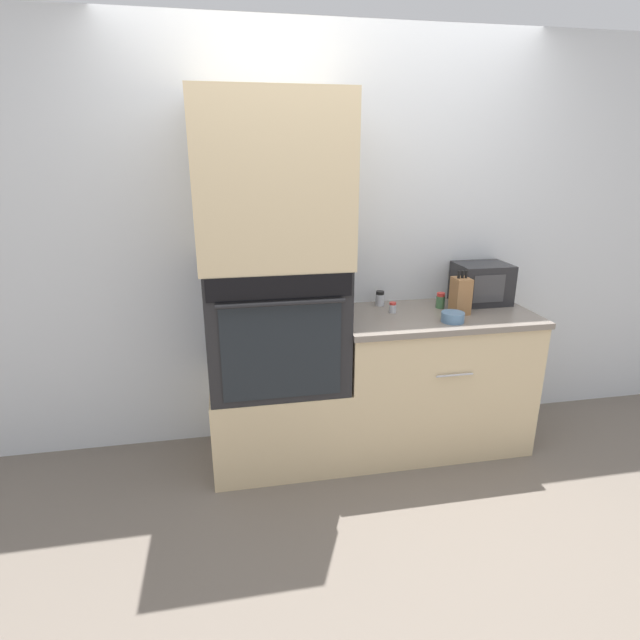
# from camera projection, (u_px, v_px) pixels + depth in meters

# --- Properties ---
(ground_plane) EXTENTS (12.00, 12.00, 0.00)m
(ground_plane) POSITION_uv_depth(u_px,v_px,m) (352.00, 477.00, 2.91)
(ground_plane) COLOR #6B6056
(wall_back) EXTENTS (8.00, 0.05, 2.50)m
(wall_back) POSITION_uv_depth(u_px,v_px,m) (332.00, 246.00, 3.11)
(wall_back) COLOR silver
(wall_back) RESTS_ON ground_plane
(oven_cabinet_base) EXTENTS (0.79, 0.60, 0.51)m
(oven_cabinet_base) POSITION_uv_depth(u_px,v_px,m) (279.00, 419.00, 3.04)
(oven_cabinet_base) COLOR beige
(oven_cabinet_base) RESTS_ON ground_plane
(wall_oven) EXTENTS (0.76, 0.64, 0.71)m
(wall_oven) POSITION_uv_depth(u_px,v_px,m) (276.00, 324.00, 2.85)
(wall_oven) COLOR black
(wall_oven) RESTS_ON oven_cabinet_base
(oven_cabinet_upper) EXTENTS (0.79, 0.60, 0.87)m
(oven_cabinet_upper) POSITION_uv_depth(u_px,v_px,m) (271.00, 182.00, 2.60)
(oven_cabinet_upper) COLOR beige
(oven_cabinet_upper) RESTS_ON wall_oven
(counter_unit) EXTENTS (1.18, 0.63, 0.88)m
(counter_unit) POSITION_uv_depth(u_px,v_px,m) (431.00, 379.00, 3.16)
(counter_unit) COLOR beige
(counter_unit) RESTS_ON ground_plane
(microwave) EXTENTS (0.33, 0.27, 0.26)m
(microwave) POSITION_uv_depth(u_px,v_px,m) (481.00, 283.00, 3.19)
(microwave) COLOR #232326
(microwave) RESTS_ON counter_unit
(knife_block) EXTENTS (0.09, 0.12, 0.26)m
(knife_block) POSITION_uv_depth(u_px,v_px,m) (461.00, 295.00, 2.98)
(knife_block) COLOR olive
(knife_block) RESTS_ON counter_unit
(bowl) EXTENTS (0.13, 0.13, 0.06)m
(bowl) POSITION_uv_depth(u_px,v_px,m) (453.00, 317.00, 2.85)
(bowl) COLOR #517599
(bowl) RESTS_ON counter_unit
(condiment_jar_near) EXTENTS (0.04, 0.04, 0.06)m
(condiment_jar_near) POSITION_uv_depth(u_px,v_px,m) (393.00, 308.00, 3.01)
(condiment_jar_near) COLOR silver
(condiment_jar_near) RESTS_ON counter_unit
(condiment_jar_mid) EXTENTS (0.05, 0.05, 0.10)m
(condiment_jar_mid) POSITION_uv_depth(u_px,v_px,m) (440.00, 301.00, 3.10)
(condiment_jar_mid) COLOR #427047
(condiment_jar_mid) RESTS_ON counter_unit
(condiment_jar_far) EXTENTS (0.06, 0.06, 0.09)m
(condiment_jar_far) POSITION_uv_depth(u_px,v_px,m) (380.00, 298.00, 3.15)
(condiment_jar_far) COLOR silver
(condiment_jar_far) RESTS_ON counter_unit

